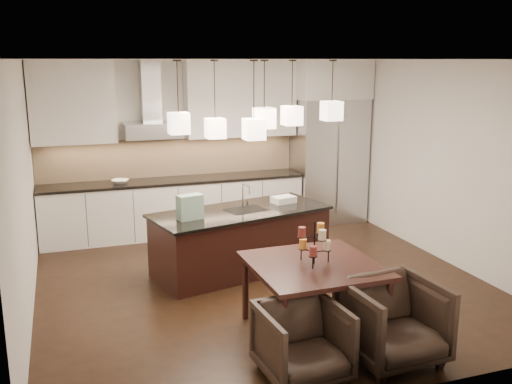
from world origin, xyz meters
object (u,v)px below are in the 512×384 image
object	(u,v)px
island_body	(241,242)
armchair_right	(393,321)
refrigerator	(329,161)
armchair_left	(303,342)
dining_table	(313,298)

from	to	relation	value
island_body	armchair_right	distance (m)	2.81
refrigerator	armchair_left	world-z (taller)	refrigerator
island_body	dining_table	size ratio (longest dim) A/B	1.81
refrigerator	dining_table	xyz separation A→B (m)	(-2.05, -3.86, -0.69)
dining_table	armchair_left	world-z (taller)	dining_table
dining_table	armchair_right	size ratio (longest dim) A/B	1.47
refrigerator	armchair_right	bearing A→B (deg)	-108.85
refrigerator	armchair_right	distance (m)	4.92
island_body	dining_table	world-z (taller)	island_body
dining_table	armchair_left	xyz separation A→B (m)	(-0.45, -0.77, -0.04)
armchair_right	refrigerator	bearing A→B (deg)	67.96
refrigerator	armchair_left	bearing A→B (deg)	-118.45
dining_table	island_body	bearing A→B (deg)	94.06
armchair_left	dining_table	bearing A→B (deg)	55.84
dining_table	armchair_right	world-z (taller)	armchair_right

